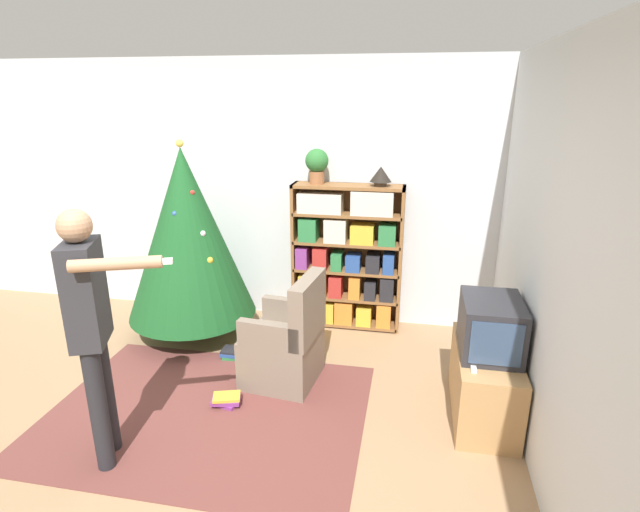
{
  "coord_description": "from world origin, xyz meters",
  "views": [
    {
      "loc": [
        1.3,
        -2.71,
        2.26
      ],
      "look_at": [
        0.6,
        0.93,
        1.05
      ],
      "focal_mm": 28.0,
      "sensor_mm": 36.0,
      "label": 1
    }
  ],
  "objects_px": {
    "christmas_tree": "(187,235)",
    "table_lamp": "(381,175)",
    "bookshelf": "(347,258)",
    "potted_plant": "(317,164)",
    "armchair": "(286,345)",
    "standing_person": "(91,320)",
    "television": "(491,326)"
  },
  "relations": [
    {
      "from": "armchair",
      "to": "standing_person",
      "type": "relative_size",
      "value": 0.56
    },
    {
      "from": "bookshelf",
      "to": "table_lamp",
      "type": "height_order",
      "value": "table_lamp"
    },
    {
      "from": "bookshelf",
      "to": "table_lamp",
      "type": "relative_size",
      "value": 7.21
    },
    {
      "from": "bookshelf",
      "to": "table_lamp",
      "type": "bearing_deg",
      "value": 1.23
    },
    {
      "from": "christmas_tree",
      "to": "standing_person",
      "type": "relative_size",
      "value": 1.14
    },
    {
      "from": "bookshelf",
      "to": "potted_plant",
      "type": "xyz_separation_m",
      "value": [
        -0.3,
        0.01,
        0.92
      ]
    },
    {
      "from": "christmas_tree",
      "to": "armchair",
      "type": "distance_m",
      "value": 1.46
    },
    {
      "from": "christmas_tree",
      "to": "standing_person",
      "type": "height_order",
      "value": "christmas_tree"
    },
    {
      "from": "bookshelf",
      "to": "christmas_tree",
      "type": "bearing_deg",
      "value": -162.01
    },
    {
      "from": "christmas_tree",
      "to": "armchair",
      "type": "xyz_separation_m",
      "value": [
        1.11,
        -0.66,
        -0.69
      ]
    },
    {
      "from": "christmas_tree",
      "to": "armchair",
      "type": "bearing_deg",
      "value": -30.86
    },
    {
      "from": "television",
      "to": "potted_plant",
      "type": "height_order",
      "value": "potted_plant"
    },
    {
      "from": "television",
      "to": "potted_plant",
      "type": "xyz_separation_m",
      "value": [
        -1.5,
        1.32,
        0.92
      ]
    },
    {
      "from": "potted_plant",
      "to": "bookshelf",
      "type": "bearing_deg",
      "value": -1.22
    },
    {
      "from": "television",
      "to": "table_lamp",
      "type": "bearing_deg",
      "value": 124.21
    },
    {
      "from": "armchair",
      "to": "potted_plant",
      "type": "bearing_deg",
      "value": -174.83
    },
    {
      "from": "standing_person",
      "to": "table_lamp",
      "type": "height_order",
      "value": "standing_person"
    },
    {
      "from": "armchair",
      "to": "christmas_tree",
      "type": "bearing_deg",
      "value": -114.21
    },
    {
      "from": "christmas_tree",
      "to": "potted_plant",
      "type": "xyz_separation_m",
      "value": [
        1.14,
        0.47,
        0.62
      ]
    },
    {
      "from": "armchair",
      "to": "bookshelf",
      "type": "bearing_deg",
      "value": 170.29
    },
    {
      "from": "christmas_tree",
      "to": "table_lamp",
      "type": "relative_size",
      "value": 9.4
    },
    {
      "from": "bookshelf",
      "to": "table_lamp",
      "type": "distance_m",
      "value": 0.88
    },
    {
      "from": "armchair",
      "to": "standing_person",
      "type": "xyz_separation_m",
      "value": [
        -0.9,
        -1.11,
        0.66
      ]
    },
    {
      "from": "bookshelf",
      "to": "table_lamp",
      "type": "xyz_separation_m",
      "value": [
        0.3,
        0.01,
        0.83
      ]
    },
    {
      "from": "christmas_tree",
      "to": "standing_person",
      "type": "xyz_separation_m",
      "value": [
        0.21,
        -1.77,
        -0.03
      ]
    },
    {
      "from": "armchair",
      "to": "television",
      "type": "bearing_deg",
      "value": 89.9
    },
    {
      "from": "christmas_tree",
      "to": "table_lamp",
      "type": "xyz_separation_m",
      "value": [
        1.74,
        0.47,
        0.53
      ]
    },
    {
      "from": "christmas_tree",
      "to": "table_lamp",
      "type": "height_order",
      "value": "christmas_tree"
    },
    {
      "from": "christmas_tree",
      "to": "television",
      "type": "bearing_deg",
      "value": -17.73
    },
    {
      "from": "standing_person",
      "to": "television",
      "type": "bearing_deg",
      "value": 89.95
    },
    {
      "from": "christmas_tree",
      "to": "table_lamp",
      "type": "distance_m",
      "value": 1.88
    },
    {
      "from": "bookshelf",
      "to": "standing_person",
      "type": "relative_size",
      "value": 0.87
    }
  ]
}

